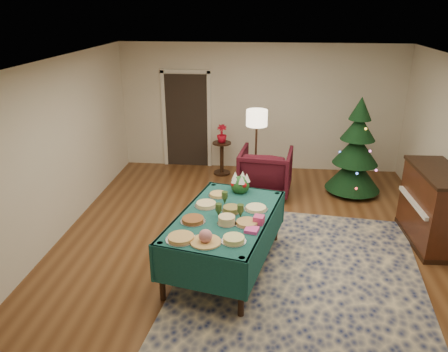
# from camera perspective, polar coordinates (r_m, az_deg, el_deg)

# --- Properties ---
(room_shell) EXTENTS (7.00, 7.00, 7.00)m
(room_shell) POSITION_cam_1_polar(r_m,az_deg,el_deg) (6.12, 3.89, 1.67)
(room_shell) COLOR #593319
(room_shell) RESTS_ON ground
(doorway) EXTENTS (1.08, 0.04, 2.16)m
(doorway) POSITION_cam_1_polar(r_m,az_deg,el_deg) (9.69, -4.90, 7.57)
(doorway) COLOR black
(doorway) RESTS_ON ground
(rug) EXTENTS (3.63, 4.52, 0.02)m
(rug) POSITION_cam_1_polar(r_m,az_deg,el_deg) (5.96, 9.81, -13.78)
(rug) COLOR #121C45
(rug) RESTS_ON ground
(buffet_table) EXTENTS (1.63, 2.28, 0.80)m
(buffet_table) POSITION_cam_1_polar(r_m,az_deg,el_deg) (5.91, 0.16, -6.51)
(buffet_table) COLOR black
(buffet_table) RESTS_ON ground
(platter_0) EXTENTS (0.37, 0.37, 0.05)m
(platter_0) POSITION_cam_1_polar(r_m,az_deg,el_deg) (5.28, -5.65, -8.06)
(platter_0) COLOR silver
(platter_0) RESTS_ON buffet_table
(platter_1) EXTENTS (0.38, 0.38, 0.17)m
(platter_1) POSITION_cam_1_polar(r_m,az_deg,el_deg) (5.17, -2.42, -8.09)
(platter_1) COLOR silver
(platter_1) RESTS_ON buffet_table
(platter_2) EXTENTS (0.30, 0.30, 0.07)m
(platter_2) POSITION_cam_1_polar(r_m,az_deg,el_deg) (5.21, 1.28, -8.28)
(platter_2) COLOR silver
(platter_2) RESTS_ON buffet_table
(platter_3) EXTENTS (0.33, 0.33, 0.06)m
(platter_3) POSITION_cam_1_polar(r_m,az_deg,el_deg) (5.67, -4.07, -5.75)
(platter_3) COLOR silver
(platter_3) RESTS_ON buffet_table
(platter_4) EXTENTS (0.25, 0.25, 0.11)m
(platter_4) POSITION_cam_1_polar(r_m,az_deg,el_deg) (5.59, 0.36, -5.80)
(platter_4) COLOR silver
(platter_4) RESTS_ON buffet_table
(platter_5) EXTENTS (0.32, 0.32, 0.05)m
(platter_5) POSITION_cam_1_polar(r_m,az_deg,el_deg) (5.61, 3.03, -6.14)
(platter_5) COLOR silver
(platter_5) RESTS_ON buffet_table
(platter_6) EXTENTS (0.32, 0.32, 0.06)m
(platter_6) POSITION_cam_1_polar(r_m,az_deg,el_deg) (6.08, -2.35, -3.75)
(platter_6) COLOR silver
(platter_6) RESTS_ON buffet_table
(platter_7) EXTENTS (0.27, 0.27, 0.08)m
(platter_7) POSITION_cam_1_polar(r_m,az_deg,el_deg) (5.91, 0.97, -4.39)
(platter_7) COLOR silver
(platter_7) RESTS_ON buffet_table
(platter_8) EXTENTS (0.32, 0.32, 0.05)m
(platter_8) POSITION_cam_1_polar(r_m,az_deg,el_deg) (6.00, 4.20, -4.23)
(platter_8) COLOR silver
(platter_8) RESTS_ON buffet_table
(platter_9) EXTENTS (0.29, 0.29, 0.05)m
(platter_9) POSITION_cam_1_polar(r_m,az_deg,el_deg) (6.39, -0.76, -2.45)
(platter_9) COLOR silver
(platter_9) RESTS_ON buffet_table
(goblet_0) EXTENTS (0.09, 0.09, 0.19)m
(goblet_0) POSITION_cam_1_polar(r_m,az_deg,el_deg) (6.11, 0.09, -2.84)
(goblet_0) COLOR #2D471E
(goblet_0) RESTS_ON buffet_table
(goblet_1) EXTENTS (0.09, 0.09, 0.19)m
(goblet_1) POSITION_cam_1_polar(r_m,az_deg,el_deg) (5.74, 2.17, -4.55)
(goblet_1) COLOR #2D471E
(goblet_1) RESTS_ON buffet_table
(goblet_2) EXTENTS (0.09, 0.09, 0.19)m
(goblet_2) POSITION_cam_1_polar(r_m,az_deg,el_deg) (5.76, -0.72, -4.44)
(goblet_2) COLOR #2D471E
(goblet_2) RESTS_ON buffet_table
(napkin_stack) EXTENTS (0.19, 0.19, 0.04)m
(napkin_stack) POSITION_cam_1_polar(r_m,az_deg,el_deg) (5.44, 3.64, -7.05)
(napkin_stack) COLOR #F042A5
(napkin_stack) RESTS_ON buffet_table
(gift_box) EXTENTS (0.15, 0.15, 0.11)m
(gift_box) POSITION_cam_1_polar(r_m,az_deg,el_deg) (5.62, 4.57, -5.72)
(gift_box) COLOR #D83C7D
(gift_box) RESTS_ON buffet_table
(centerpiece) EXTENTS (0.29, 0.29, 0.33)m
(centerpiece) POSITION_cam_1_polar(r_m,az_deg,el_deg) (6.49, 2.12, -0.94)
(centerpiece) COLOR #1E4C1E
(centerpiece) RESTS_ON buffet_table
(armchair) EXTENTS (1.05, 1.00, 0.98)m
(armchair) POSITION_cam_1_polar(r_m,az_deg,el_deg) (8.35, 5.44, 0.87)
(armchair) COLOR #410E19
(armchair) RESTS_ON ground
(floor_lamp) EXTENTS (0.39, 0.39, 1.62)m
(floor_lamp) POSITION_cam_1_polar(r_m,az_deg,el_deg) (8.13, 4.29, 6.90)
(floor_lamp) COLOR #A57F3F
(floor_lamp) RESTS_ON ground
(side_table) EXTENTS (0.40, 0.40, 0.71)m
(side_table) POSITION_cam_1_polar(r_m,az_deg,el_deg) (9.34, -0.29, 2.29)
(side_table) COLOR black
(side_table) RESTS_ON ground
(potted_plant) EXTENTS (0.21, 0.38, 0.21)m
(potted_plant) POSITION_cam_1_polar(r_m,az_deg,el_deg) (9.20, -0.29, 5.05)
(potted_plant) COLOR #B30C1F
(potted_plant) RESTS_ON side_table
(christmas_tree) EXTENTS (1.28, 1.28, 1.88)m
(christmas_tree) POSITION_cam_1_polar(r_m,az_deg,el_deg) (8.57, 16.86, 3.09)
(christmas_tree) COLOR black
(christmas_tree) RESTS_ON ground
(piano) EXTENTS (0.69, 1.38, 1.18)m
(piano) POSITION_cam_1_polar(r_m,az_deg,el_deg) (7.28, 25.63, -3.78)
(piano) COLOR black
(piano) RESTS_ON ground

